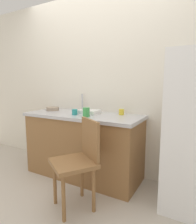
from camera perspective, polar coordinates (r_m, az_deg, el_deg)
ground_plane at (r=2.33m, az=-12.44°, el=-24.07°), size 8.00×8.00×0.00m
back_wall at (r=2.78m, az=0.65°, el=8.23°), size 4.80×0.10×2.46m
cabinet_base at (r=2.65m, az=-4.25°, el=-10.03°), size 1.51×0.60×0.81m
countertop at (r=2.55m, az=-4.35°, el=-1.00°), size 1.55×0.64×0.04m
faucet at (r=2.84m, az=-4.61°, el=2.88°), size 0.02×0.02×0.25m
chair at (r=1.99m, az=-5.62°, el=-13.64°), size 0.55×0.55×0.89m
dish_tray at (r=2.56m, az=-2.80°, el=0.07°), size 0.28×0.20×0.05m
terracotta_bowl at (r=2.93m, az=-13.19°, el=0.93°), size 0.18×0.18×0.05m
cup_green at (r=2.34m, az=-3.49°, el=-0.03°), size 0.08×0.08×0.11m
cup_yellow at (r=2.48m, az=6.89°, el=0.03°), size 0.07×0.07×0.07m
cup_teal at (r=2.48m, az=-6.87°, el=-0.00°), size 0.07×0.07×0.07m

